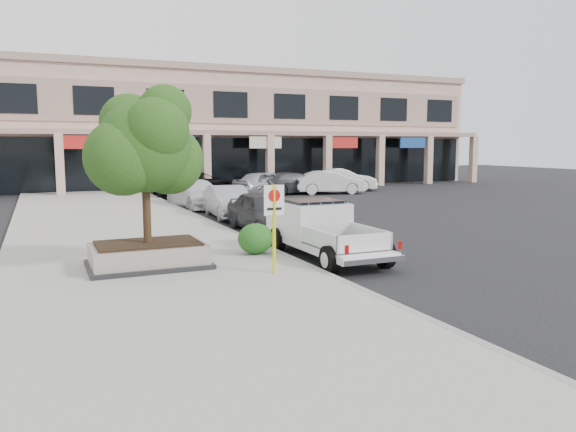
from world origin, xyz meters
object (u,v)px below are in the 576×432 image
at_px(planter_tree, 149,146).
at_px(lot_car_e, 284,181).
at_px(no_parking_sign, 274,216).
at_px(curb_car_b, 229,202).
at_px(lot_car_a, 265,183).
at_px(curb_car_d, 173,186).
at_px(lot_car_f, 343,180).
at_px(lot_car_d, 202,182).
at_px(planter, 148,255).
at_px(curb_car_a, 265,211).
at_px(lot_car_b, 329,182).
at_px(pickup_truck, 327,231).
at_px(lot_car_c, 294,183).
at_px(curb_car_c, 197,194).

relative_size(planter_tree, lot_car_e, 0.94).
relative_size(no_parking_sign, curb_car_b, 0.50).
height_order(lot_car_a, lot_car_e, lot_car_a).
bearing_deg(curb_car_d, lot_car_a, -4.32).
bearing_deg(lot_car_f, lot_car_d, 96.44).
height_order(planter, no_parking_sign, no_parking_sign).
xyz_separation_m(no_parking_sign, curb_car_a, (2.68, 7.46, -0.82)).
bearing_deg(lot_car_b, no_parking_sign, 160.73).
xyz_separation_m(planter, lot_car_d, (8.29, 25.01, 0.23)).
height_order(lot_car_e, lot_car_f, lot_car_f).
relative_size(pickup_truck, lot_car_c, 1.05).
distance_m(planter, lot_car_a, 23.47).
xyz_separation_m(curb_car_b, lot_car_b, (10.42, 9.40, 0.05)).
bearing_deg(lot_car_a, planter, 129.09).
distance_m(pickup_truck, lot_car_f, 25.38).
bearing_deg(curb_car_b, lot_car_b, 46.13).
height_order(planter_tree, pickup_truck, planter_tree).
height_order(no_parking_sign, curb_car_d, no_parking_sign).
xyz_separation_m(no_parking_sign, pickup_truck, (2.44, 1.72, -0.77)).
relative_size(pickup_truck, curb_car_c, 1.04).
bearing_deg(curb_car_b, no_parking_sign, -98.37).
xyz_separation_m(no_parking_sign, lot_car_d, (5.43, 27.10, -0.93)).
bearing_deg(no_parking_sign, planter, 143.79).
relative_size(planter, curb_car_a, 0.67).
height_order(pickup_truck, lot_car_f, pickup_truck).
xyz_separation_m(planter_tree, lot_car_e, (13.83, 22.61, -2.69)).
height_order(pickup_truck, curb_car_b, pickup_truck).
relative_size(pickup_truck, lot_car_a, 1.13).
distance_m(no_parking_sign, curb_car_d, 23.76).
xyz_separation_m(pickup_truck, lot_car_f, (12.92, 21.84, -0.05)).
xyz_separation_m(curb_car_c, lot_car_b, (10.70, 4.61, 0.04)).
relative_size(planter, lot_car_a, 0.66).
bearing_deg(planter, planter_tree, 48.97).
height_order(lot_car_c, lot_car_e, lot_car_c).
bearing_deg(planter_tree, planter, -131.03).
height_order(curb_car_d, lot_car_b, lot_car_b).
distance_m(no_parking_sign, lot_car_c, 24.98).
height_order(pickup_truck, lot_car_c, pickup_truck).
bearing_deg(curb_car_c, no_parking_sign, -104.41).
distance_m(curb_car_c, curb_car_d, 6.71).
height_order(curb_car_b, lot_car_b, lot_car_b).
bearing_deg(lot_car_f, curb_car_d, 115.89).
bearing_deg(planter_tree, curb_car_d, 76.11).
bearing_deg(lot_car_a, curb_car_c, 110.43).
bearing_deg(pickup_truck, curb_car_d, 89.50).
height_order(curb_car_d, lot_car_c, lot_car_c).
relative_size(pickup_truck, curb_car_b, 1.20).
height_order(curb_car_b, lot_car_c, lot_car_c).
bearing_deg(curb_car_d, lot_car_e, 13.94).
relative_size(lot_car_a, lot_car_c, 0.93).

